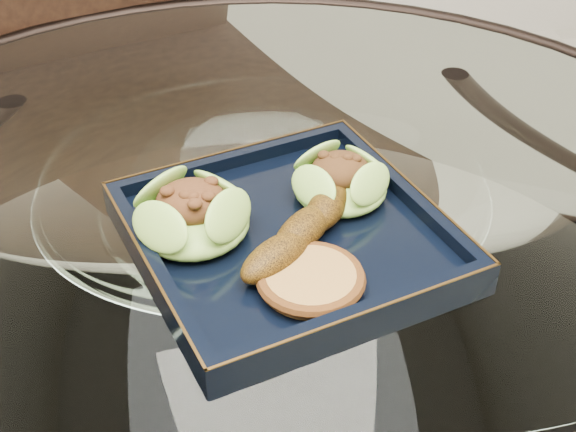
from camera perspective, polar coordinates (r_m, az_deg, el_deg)
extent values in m
cylinder|color=white|center=(0.79, -1.74, -0.46)|extent=(1.10, 1.10, 0.01)
torus|color=black|center=(0.79, -1.74, -0.46)|extent=(1.13, 1.13, 0.02)
cylinder|color=black|center=(1.30, 9.66, -5.32)|extent=(0.04, 0.04, 0.75)
cylinder|color=black|center=(1.27, -15.57, -7.44)|extent=(0.04, 0.04, 0.75)
cube|color=black|center=(1.26, -8.44, -1.37)|extent=(0.53, 0.53, 0.04)
cube|color=black|center=(1.28, -12.66, 12.75)|extent=(0.38, 0.17, 0.45)
cylinder|color=black|center=(1.36, 2.39, -11.31)|extent=(0.03, 0.03, 0.44)
cylinder|color=black|center=(1.52, -16.35, -6.75)|extent=(0.03, 0.03, 0.44)
cylinder|color=black|center=(1.59, -4.04, -2.80)|extent=(0.03, 0.03, 0.44)
cube|color=black|center=(0.74, 0.00, -1.84)|extent=(0.34, 0.34, 0.02)
ellipsoid|color=olive|center=(0.73, -6.80, -0.08)|extent=(0.14, 0.14, 0.04)
ellipsoid|color=#58932A|center=(0.78, 3.74, 2.37)|extent=(0.11, 0.11, 0.03)
ellipsoid|color=#563509|center=(0.72, 1.06, -1.01)|extent=(0.13, 0.14, 0.03)
cylinder|color=#A66E37|center=(0.68, 1.63, -4.61)|extent=(0.08, 0.08, 0.02)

